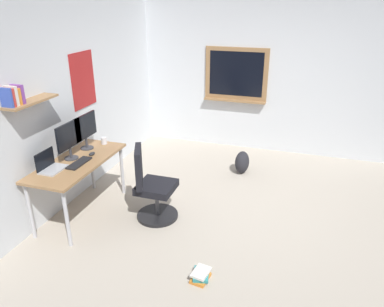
{
  "coord_description": "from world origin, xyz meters",
  "views": [
    {
      "loc": [
        -3.97,
        -0.53,
        2.58
      ],
      "look_at": [
        -0.1,
        0.72,
        0.85
      ],
      "focal_mm": 34.44,
      "sensor_mm": 36.0,
      "label": 1
    }
  ],
  "objects_px": {
    "office_chair": "(151,189)",
    "keyboard": "(79,163)",
    "monitor_primary": "(69,138)",
    "backpack": "(242,162)",
    "computer_mouse": "(92,154)",
    "desk": "(78,167)",
    "book_stack_on_floor": "(201,275)",
    "laptop": "(50,165)",
    "monitor_secondary": "(85,129)",
    "coffee_mug": "(104,141)"
  },
  "relations": [
    {
      "from": "office_chair",
      "to": "keyboard",
      "type": "xyz_separation_m",
      "value": [
        -0.26,
        0.81,
        0.34
      ]
    },
    {
      "from": "monitor_primary",
      "to": "backpack",
      "type": "relative_size",
      "value": 1.31
    },
    {
      "from": "computer_mouse",
      "to": "backpack",
      "type": "xyz_separation_m",
      "value": [
        1.6,
        -1.64,
        -0.58
      ]
    },
    {
      "from": "desk",
      "to": "book_stack_on_floor",
      "type": "height_order",
      "value": "desk"
    },
    {
      "from": "laptop",
      "to": "monitor_secondary",
      "type": "distance_m",
      "value": 0.73
    },
    {
      "from": "backpack",
      "to": "office_chair",
      "type": "bearing_deg",
      "value": 152.89
    },
    {
      "from": "office_chair",
      "to": "backpack",
      "type": "relative_size",
      "value": 2.68
    },
    {
      "from": "book_stack_on_floor",
      "to": "laptop",
      "type": "bearing_deg",
      "value": 78.8
    },
    {
      "from": "monitor_primary",
      "to": "book_stack_on_floor",
      "type": "height_order",
      "value": "monitor_primary"
    },
    {
      "from": "monitor_primary",
      "to": "coffee_mug",
      "type": "distance_m",
      "value": 0.62
    },
    {
      "from": "keyboard",
      "to": "backpack",
      "type": "xyz_separation_m",
      "value": [
        1.88,
        -1.64,
        -0.57
      ]
    },
    {
      "from": "desk",
      "to": "laptop",
      "type": "bearing_deg",
      "value": 155.1
    },
    {
      "from": "coffee_mug",
      "to": "book_stack_on_floor",
      "type": "xyz_separation_m",
      "value": [
        -1.29,
        -1.77,
        -0.74
      ]
    },
    {
      "from": "computer_mouse",
      "to": "backpack",
      "type": "relative_size",
      "value": 0.29
    },
    {
      "from": "book_stack_on_floor",
      "to": "office_chair",
      "type": "bearing_deg",
      "value": 45.75
    },
    {
      "from": "monitor_primary",
      "to": "backpack",
      "type": "distance_m",
      "value": 2.67
    },
    {
      "from": "monitor_secondary",
      "to": "book_stack_on_floor",
      "type": "distance_m",
      "value": 2.38
    },
    {
      "from": "desk",
      "to": "backpack",
      "type": "xyz_separation_m",
      "value": [
        1.81,
        -1.72,
        -0.48
      ]
    },
    {
      "from": "office_chair",
      "to": "desk",
      "type": "bearing_deg",
      "value": 101.82
    },
    {
      "from": "coffee_mug",
      "to": "book_stack_on_floor",
      "type": "bearing_deg",
      "value": -126.21
    },
    {
      "from": "monitor_primary",
      "to": "keyboard",
      "type": "xyz_separation_m",
      "value": [
        -0.1,
        -0.17,
        -0.26
      ]
    },
    {
      "from": "office_chair",
      "to": "monitor_primary",
      "type": "distance_m",
      "value": 1.16
    },
    {
      "from": "desk",
      "to": "coffee_mug",
      "type": "relative_size",
      "value": 15.14
    },
    {
      "from": "office_chair",
      "to": "coffee_mug",
      "type": "height_order",
      "value": "office_chair"
    },
    {
      "from": "laptop",
      "to": "backpack",
      "type": "relative_size",
      "value": 0.88
    },
    {
      "from": "office_chair",
      "to": "backpack",
      "type": "xyz_separation_m",
      "value": [
        1.63,
        -0.83,
        -0.23
      ]
    },
    {
      "from": "keyboard",
      "to": "computer_mouse",
      "type": "relative_size",
      "value": 3.56
    },
    {
      "from": "laptop",
      "to": "monitor_secondary",
      "type": "height_order",
      "value": "monitor_secondary"
    },
    {
      "from": "monitor_primary",
      "to": "monitor_secondary",
      "type": "relative_size",
      "value": 1.0
    },
    {
      "from": "laptop",
      "to": "monitor_primary",
      "type": "relative_size",
      "value": 0.67
    },
    {
      "from": "monitor_primary",
      "to": "monitor_secondary",
      "type": "height_order",
      "value": "same"
    },
    {
      "from": "coffee_mug",
      "to": "book_stack_on_floor",
      "type": "distance_m",
      "value": 2.31
    },
    {
      "from": "laptop",
      "to": "monitor_primary",
      "type": "distance_m",
      "value": 0.41
    },
    {
      "from": "monitor_secondary",
      "to": "backpack",
      "type": "height_order",
      "value": "monitor_secondary"
    },
    {
      "from": "office_chair",
      "to": "book_stack_on_floor",
      "type": "bearing_deg",
      "value": -134.25
    },
    {
      "from": "keyboard",
      "to": "book_stack_on_floor",
      "type": "xyz_separation_m",
      "value": [
        -0.63,
        -1.72,
        -0.71
      ]
    },
    {
      "from": "keyboard",
      "to": "coffee_mug",
      "type": "bearing_deg",
      "value": 4.29
    },
    {
      "from": "book_stack_on_floor",
      "to": "keyboard",
      "type": "bearing_deg",
      "value": 69.92
    },
    {
      "from": "desk",
      "to": "backpack",
      "type": "relative_size",
      "value": 3.93
    },
    {
      "from": "book_stack_on_floor",
      "to": "monitor_secondary",
      "type": "bearing_deg",
      "value": 60.25
    },
    {
      "from": "laptop",
      "to": "monitor_secondary",
      "type": "xyz_separation_m",
      "value": [
        0.7,
        -0.05,
        0.22
      ]
    },
    {
      "from": "office_chair",
      "to": "backpack",
      "type": "bearing_deg",
      "value": -27.11
    },
    {
      "from": "office_chair",
      "to": "keyboard",
      "type": "height_order",
      "value": "office_chair"
    },
    {
      "from": "monitor_primary",
      "to": "keyboard",
      "type": "bearing_deg",
      "value": -121.15
    },
    {
      "from": "desk",
      "to": "backpack",
      "type": "height_order",
      "value": "desk"
    },
    {
      "from": "monitor_secondary",
      "to": "keyboard",
      "type": "relative_size",
      "value": 1.25
    },
    {
      "from": "computer_mouse",
      "to": "book_stack_on_floor",
      "type": "height_order",
      "value": "computer_mouse"
    },
    {
      "from": "office_chair",
      "to": "coffee_mug",
      "type": "bearing_deg",
      "value": 64.48
    },
    {
      "from": "laptop",
      "to": "coffee_mug",
      "type": "height_order",
      "value": "laptop"
    },
    {
      "from": "office_chair",
      "to": "monitor_secondary",
      "type": "bearing_deg",
      "value": 78.64
    }
  ]
}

